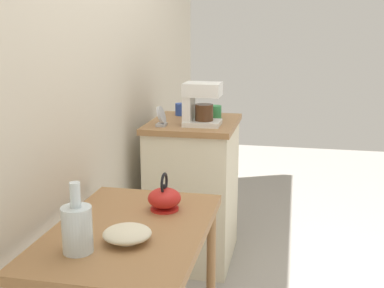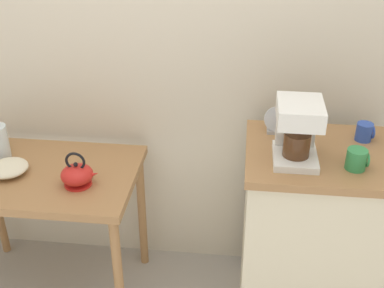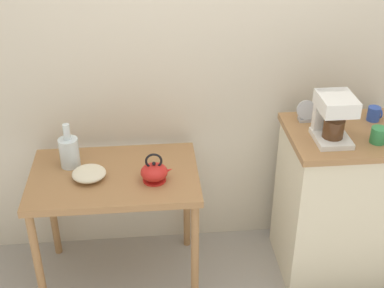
% 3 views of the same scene
% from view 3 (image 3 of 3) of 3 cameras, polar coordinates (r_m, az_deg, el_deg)
% --- Properties ---
extents(ground_plane, '(8.00, 8.00, 0.00)m').
position_cam_3_polar(ground_plane, '(3.35, 2.87, -14.17)').
color(ground_plane, gray).
extents(back_wall, '(4.40, 0.10, 2.80)m').
position_cam_3_polar(back_wall, '(3.04, 4.20, 12.11)').
color(back_wall, beige).
rests_on(back_wall, ground_plane).
extents(wooden_table, '(0.92, 0.60, 0.75)m').
position_cam_3_polar(wooden_table, '(2.96, -8.28, -4.72)').
color(wooden_table, '#9E7044').
rests_on(wooden_table, ground_plane).
extents(kitchen_counter, '(0.66, 0.55, 0.94)m').
position_cam_3_polar(kitchen_counter, '(3.26, 15.41, -6.01)').
color(kitchen_counter, beige).
rests_on(kitchen_counter, ground_plane).
extents(bowl_stoneware, '(0.18, 0.18, 0.06)m').
position_cam_3_polar(bowl_stoneware, '(2.88, -11.04, -3.15)').
color(bowl_stoneware, beige).
rests_on(bowl_stoneware, wooden_table).
extents(teakettle, '(0.18, 0.14, 0.17)m').
position_cam_3_polar(teakettle, '(2.80, -4.06, -3.03)').
color(teakettle, red).
rests_on(teakettle, wooden_table).
extents(glass_carafe_vase, '(0.11, 0.11, 0.26)m').
position_cam_3_polar(glass_carafe_vase, '(2.98, -13.10, -0.77)').
color(glass_carafe_vase, silver).
rests_on(glass_carafe_vase, wooden_table).
extents(coffee_maker, '(0.18, 0.22, 0.26)m').
position_cam_3_polar(coffee_maker, '(2.86, 14.97, 3.03)').
color(coffee_maker, white).
rests_on(coffee_maker, kitchen_counter).
extents(mug_blue, '(0.08, 0.07, 0.08)m').
position_cam_3_polar(mug_blue, '(3.17, 19.04, 3.10)').
color(mug_blue, '#2D4CAD').
rests_on(mug_blue, kitchen_counter).
extents(mug_tall_green, '(0.09, 0.08, 0.09)m').
position_cam_3_polar(mug_tall_green, '(2.94, 19.48, 0.90)').
color(mug_tall_green, '#338C4C').
rests_on(mug_tall_green, kitchen_counter).
extents(table_clock, '(0.11, 0.06, 0.12)m').
position_cam_3_polar(table_clock, '(3.06, 12.21, 3.38)').
color(table_clock, '#B2B5BA').
rests_on(table_clock, kitchen_counter).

